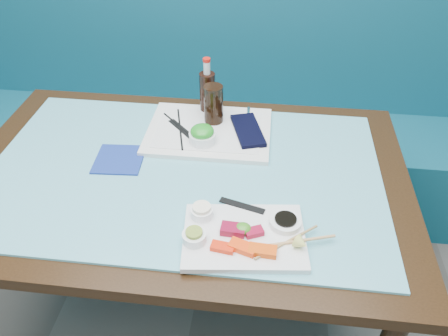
# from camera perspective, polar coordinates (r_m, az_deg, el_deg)

# --- Properties ---
(booth_bench) EXTENTS (3.00, 0.56, 1.17)m
(booth_bench) POSITION_cam_1_polar(r_m,az_deg,el_deg) (2.26, -0.69, 5.67)
(booth_bench) COLOR #0F5063
(booth_bench) RESTS_ON ground
(dining_table) EXTENTS (1.40, 0.90, 0.75)m
(dining_table) POSITION_cam_1_polar(r_m,az_deg,el_deg) (1.43, -5.11, -3.17)
(dining_table) COLOR black
(dining_table) RESTS_ON ground
(glass_top) EXTENTS (1.22, 0.76, 0.01)m
(glass_top) POSITION_cam_1_polar(r_m,az_deg,el_deg) (1.37, -5.32, -0.48)
(glass_top) COLOR #5FAEBE
(glass_top) RESTS_ON dining_table
(sashimi_plate) EXTENTS (0.34, 0.26, 0.02)m
(sashimi_plate) POSITION_cam_1_polar(r_m,az_deg,el_deg) (1.15, 2.64, -8.96)
(sashimi_plate) COLOR white
(sashimi_plate) RESTS_ON glass_top
(salmon_left) EXTENTS (0.06, 0.04, 0.01)m
(salmon_left) POSITION_cam_1_polar(r_m,az_deg,el_deg) (1.11, -0.19, -10.32)
(salmon_left) COLOR red
(salmon_left) RESTS_ON sashimi_plate
(salmon_mid) EXTENTS (0.08, 0.05, 0.02)m
(salmon_mid) POSITION_cam_1_polar(r_m,az_deg,el_deg) (1.11, 2.45, -10.30)
(salmon_mid) COLOR #FF3D0A
(salmon_mid) RESTS_ON sashimi_plate
(salmon_right) EXTENTS (0.07, 0.04, 0.02)m
(salmon_right) POSITION_cam_1_polar(r_m,az_deg,el_deg) (1.10, 5.06, -10.70)
(salmon_right) COLOR #EB4909
(salmon_right) RESTS_ON sashimi_plate
(tuna_left) EXTENTS (0.07, 0.04, 0.02)m
(tuna_left) POSITION_cam_1_polar(r_m,az_deg,el_deg) (1.14, 1.18, -8.03)
(tuna_left) COLOR maroon
(tuna_left) RESTS_ON sashimi_plate
(tuna_right) EXTENTS (0.06, 0.05, 0.02)m
(tuna_right) POSITION_cam_1_polar(r_m,az_deg,el_deg) (1.14, 3.95, -8.34)
(tuna_right) COLOR maroon
(tuna_right) RESTS_ON sashimi_plate
(seaweed_garnish) EXTENTS (0.05, 0.05, 0.02)m
(seaweed_garnish) POSITION_cam_1_polar(r_m,az_deg,el_deg) (1.15, 2.47, -7.89)
(seaweed_garnish) COLOR #3C831E
(seaweed_garnish) RESTS_ON sashimi_plate
(ramekin_wasabi) EXTENTS (0.08, 0.08, 0.03)m
(ramekin_wasabi) POSITION_cam_1_polar(r_m,az_deg,el_deg) (1.13, -3.90, -8.99)
(ramekin_wasabi) COLOR white
(ramekin_wasabi) RESTS_ON sashimi_plate
(wasabi_fill) EXTENTS (0.05, 0.05, 0.01)m
(wasabi_fill) POSITION_cam_1_polar(r_m,az_deg,el_deg) (1.11, -3.94, -8.38)
(wasabi_fill) COLOR olive
(wasabi_fill) RESTS_ON ramekin_wasabi
(ramekin_ginger) EXTENTS (0.08, 0.08, 0.03)m
(ramekin_ginger) POSITION_cam_1_polar(r_m,az_deg,el_deg) (1.19, -2.92, -5.80)
(ramekin_ginger) COLOR white
(ramekin_ginger) RESTS_ON sashimi_plate
(ginger_fill) EXTENTS (0.06, 0.06, 0.01)m
(ginger_fill) POSITION_cam_1_polar(r_m,az_deg,el_deg) (1.17, -2.94, -5.18)
(ginger_fill) COLOR white
(ginger_fill) RESTS_ON ramekin_ginger
(soy_dish) EXTENTS (0.11, 0.11, 0.02)m
(soy_dish) POSITION_cam_1_polar(r_m,az_deg,el_deg) (1.18, 8.01, -6.99)
(soy_dish) COLOR white
(soy_dish) RESTS_ON sashimi_plate
(soy_fill) EXTENTS (0.07, 0.07, 0.01)m
(soy_fill) POSITION_cam_1_polar(r_m,az_deg,el_deg) (1.17, 8.06, -6.61)
(soy_fill) COLOR black
(soy_fill) RESTS_ON soy_dish
(lemon_wedge) EXTENTS (0.05, 0.05, 0.04)m
(lemon_wedge) POSITION_cam_1_polar(r_m,az_deg,el_deg) (1.12, 10.09, -9.70)
(lemon_wedge) COLOR #F6F374
(lemon_wedge) RESTS_ON sashimi_plate
(chopstick_sleeve) EXTENTS (0.13, 0.06, 0.00)m
(chopstick_sleeve) POSITION_cam_1_polar(r_m,az_deg,el_deg) (1.22, 2.37, -4.93)
(chopstick_sleeve) COLOR black
(chopstick_sleeve) RESTS_ON sashimi_plate
(wooden_chopstick_a) EXTENTS (0.16, 0.14, 0.01)m
(wooden_chopstick_a) POSITION_cam_1_polar(r_m,az_deg,el_deg) (1.14, 8.21, -9.54)
(wooden_chopstick_a) COLOR #9A7948
(wooden_chopstick_a) RESTS_ON sashimi_plate
(wooden_chopstick_b) EXTENTS (0.23, 0.08, 0.01)m
(wooden_chopstick_b) POSITION_cam_1_polar(r_m,az_deg,el_deg) (1.14, 8.72, -9.55)
(wooden_chopstick_b) COLOR tan
(wooden_chopstick_b) RESTS_ON sashimi_plate
(serving_tray) EXTENTS (0.43, 0.32, 0.02)m
(serving_tray) POSITION_cam_1_polar(r_m,az_deg,el_deg) (1.52, -1.99, 4.80)
(serving_tray) COLOR white
(serving_tray) RESTS_ON glass_top
(paper_placemat) EXTENTS (0.36, 0.26, 0.00)m
(paper_placemat) POSITION_cam_1_polar(r_m,az_deg,el_deg) (1.51, -2.00, 5.08)
(paper_placemat) COLOR silver
(paper_placemat) RESTS_ON serving_tray
(seaweed_bowl) EXTENTS (0.11, 0.11, 0.04)m
(seaweed_bowl) POSITION_cam_1_polar(r_m,az_deg,el_deg) (1.45, -2.84, 3.99)
(seaweed_bowl) COLOR white
(seaweed_bowl) RESTS_ON serving_tray
(seaweed_salad) EXTENTS (0.09, 0.09, 0.04)m
(seaweed_salad) POSITION_cam_1_polar(r_m,az_deg,el_deg) (1.43, -2.87, 4.81)
(seaweed_salad) COLOR #208A20
(seaweed_salad) RESTS_ON seaweed_bowl
(cola_glass) EXTENTS (0.09, 0.09, 0.14)m
(cola_glass) POSITION_cam_1_polar(r_m,az_deg,el_deg) (1.52, -1.37, 8.32)
(cola_glass) COLOR black
(cola_glass) RESTS_ON serving_tray
(navy_pouch) EXTENTS (0.14, 0.21, 0.02)m
(navy_pouch) POSITION_cam_1_polar(r_m,az_deg,el_deg) (1.50, 3.13, 4.93)
(navy_pouch) COLOR black
(navy_pouch) RESTS_ON serving_tray
(fork) EXTENTS (0.02, 0.09, 0.01)m
(fork) POSITION_cam_1_polar(r_m,az_deg,el_deg) (1.59, 3.20, 7.01)
(fork) COLOR silver
(fork) RESTS_ON serving_tray
(black_chopstick_a) EXTENTS (0.07, 0.24, 0.01)m
(black_chopstick_a) POSITION_cam_1_polar(r_m,az_deg,el_deg) (1.52, -5.76, 5.16)
(black_chopstick_a) COLOR black
(black_chopstick_a) RESTS_ON serving_tray
(black_chopstick_b) EXTENTS (0.17, 0.18, 0.01)m
(black_chopstick_b) POSITION_cam_1_polar(r_m,az_deg,el_deg) (1.52, -5.46, 5.14)
(black_chopstick_b) COLOR black
(black_chopstick_b) RESTS_ON serving_tray
(tray_sleeve) EXTENTS (0.11, 0.12, 0.00)m
(tray_sleeve) POSITION_cam_1_polar(r_m,az_deg,el_deg) (1.52, -5.61, 5.11)
(tray_sleeve) COLOR black
(tray_sleeve) RESTS_ON serving_tray
(cola_bottle_body) EXTENTS (0.06, 0.06, 0.16)m
(cola_bottle_body) POSITION_cam_1_polar(r_m,az_deg,el_deg) (1.59, -2.17, 9.64)
(cola_bottle_body) COLOR black
(cola_bottle_body) RESTS_ON glass_top
(cola_bottle_neck) EXTENTS (0.02, 0.02, 0.05)m
(cola_bottle_neck) POSITION_cam_1_polar(r_m,az_deg,el_deg) (1.55, -2.26, 12.97)
(cola_bottle_neck) COLOR silver
(cola_bottle_neck) RESTS_ON cola_bottle_body
(cola_bottle_cap) EXTENTS (0.03, 0.03, 0.01)m
(cola_bottle_cap) POSITION_cam_1_polar(r_m,az_deg,el_deg) (1.53, -2.29, 13.93)
(cola_bottle_cap) COLOR red
(cola_bottle_cap) RESTS_ON cola_bottle_neck
(blue_napkin) EXTENTS (0.16, 0.16, 0.01)m
(blue_napkin) POSITION_cam_1_polar(r_m,az_deg,el_deg) (1.44, -13.52, 1.11)
(blue_napkin) COLOR navy
(blue_napkin) RESTS_ON glass_top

